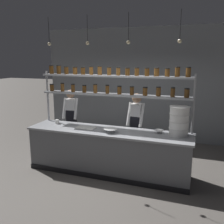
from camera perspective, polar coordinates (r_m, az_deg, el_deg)
The scene contains 12 objects.
ground_plane at distance 5.43m, azimuth -0.88°, elevation -13.57°, with size 40.00×40.00×0.00m, color #5B5651.
back_wall at distance 7.43m, azimuth 6.13°, elevation 6.37°, with size 5.79×0.12×3.22m, color gray.
prep_counter at distance 5.24m, azimuth -0.90°, elevation -9.05°, with size 3.39×0.76×0.92m.
spice_shelf_unit at distance 5.23m, azimuth 0.36°, elevation 6.03°, with size 3.28×0.28×2.21m.
chef_left at distance 6.28m, azimuth -9.29°, elevation -1.21°, with size 0.39×0.31×1.61m.
chef_center at distance 5.53m, azimuth 5.53°, elevation -2.86°, with size 0.38×0.30×1.62m.
container_stack at distance 4.88m, azimuth 15.09°, elevation -1.95°, with size 0.38×0.38×0.56m.
cutting_board at distance 5.25m, azimuth -5.99°, elevation -3.63°, with size 0.40×0.26×0.02m.
prep_bowl_near_left at distance 5.01m, azimuth 10.73°, elevation -4.41°, with size 0.19×0.19×0.05m.
prep_bowl_center_front at distance 4.95m, azimuth -0.35°, elevation -4.25°, with size 0.29×0.29×0.08m.
serving_cup_front at distance 5.74m, azimuth -12.44°, elevation -2.16°, with size 0.09×0.09×0.09m.
pendant_light_row at distance 4.89m, azimuth -0.92°, elevation 15.82°, with size 2.67×0.07×0.56m.
Camera 1 is at (1.70, -4.58, 2.37)m, focal length 40.00 mm.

